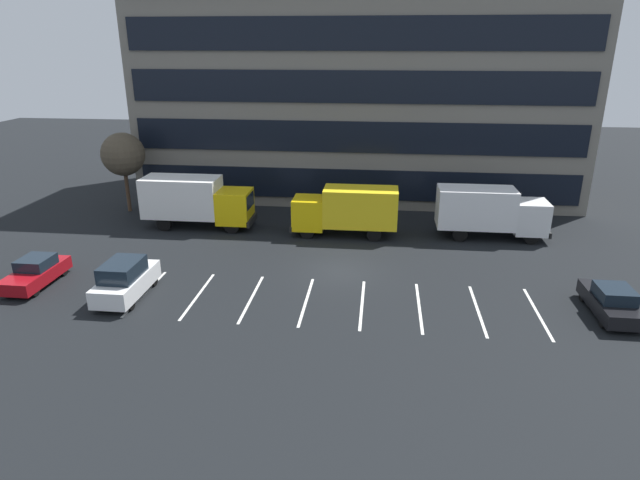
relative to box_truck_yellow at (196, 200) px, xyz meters
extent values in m
plane|color=black|center=(10.57, -6.68, -1.98)|extent=(120.00, 120.00, 0.00)
cube|color=slate|center=(10.57, 11.32, 7.02)|extent=(34.78, 11.45, 18.00)
cube|color=black|center=(10.57, 5.54, 0.00)|extent=(33.39, 0.16, 2.30)
cube|color=black|center=(10.57, 5.54, 3.60)|extent=(33.39, 0.16, 2.30)
cube|color=black|center=(10.57, 5.54, 7.20)|extent=(33.39, 0.16, 2.30)
cube|color=black|center=(10.57, 5.54, 10.80)|extent=(33.39, 0.16, 2.30)
cube|color=silver|center=(0.77, -10.65, -1.98)|extent=(0.14, 5.40, 0.01)
cube|color=silver|center=(3.57, -10.65, -1.98)|extent=(0.14, 5.40, 0.01)
cube|color=silver|center=(6.37, -10.65, -1.98)|extent=(0.14, 5.40, 0.01)
cube|color=silver|center=(9.17, -10.65, -1.98)|extent=(0.14, 5.40, 0.01)
cube|color=silver|center=(11.97, -10.65, -1.98)|extent=(0.14, 5.40, 0.01)
cube|color=silver|center=(14.77, -10.65, -1.98)|extent=(0.14, 5.40, 0.01)
cube|color=silver|center=(17.57, -10.65, -1.98)|extent=(0.14, 5.40, 0.01)
cube|color=silver|center=(20.37, -10.65, -1.98)|extent=(0.14, 5.40, 0.01)
cube|color=yellow|center=(2.76, 0.00, -0.37)|extent=(2.21, 2.41, 2.21)
cube|color=black|center=(3.84, 0.00, 0.07)|extent=(0.06, 2.03, 0.97)
cube|color=white|center=(-0.96, 0.00, 0.18)|extent=(5.22, 2.51, 2.71)
cube|color=black|center=(3.91, 0.00, -1.33)|extent=(0.20, 2.41, 0.40)
cylinder|color=black|center=(2.76, 1.03, -1.48)|extent=(1.00, 0.30, 1.00)
cylinder|color=black|center=(2.76, -1.03, -1.48)|extent=(1.00, 0.30, 1.00)
cylinder|color=black|center=(-2.00, 1.03, -1.48)|extent=(1.00, 0.30, 1.00)
cylinder|color=black|center=(-2.00, -1.03, -1.48)|extent=(1.00, 0.30, 1.00)
cube|color=white|center=(22.41, 0.08, -0.46)|extent=(2.09, 2.28, 2.09)
cube|color=black|center=(23.43, 0.08, -0.04)|extent=(0.06, 1.91, 0.92)
cube|color=white|center=(18.89, 0.08, 0.06)|extent=(4.94, 2.37, 2.56)
cube|color=black|center=(23.50, 0.08, -1.36)|extent=(0.19, 2.28, 0.38)
cylinder|color=black|center=(22.41, 1.06, -1.50)|extent=(0.95, 0.28, 0.95)
cylinder|color=black|center=(22.41, -0.90, -1.50)|extent=(0.95, 0.28, 0.95)
cylinder|color=black|center=(17.91, 1.06, -1.50)|extent=(0.95, 0.28, 0.95)
cylinder|color=black|center=(17.91, -0.90, -1.50)|extent=(0.95, 0.28, 0.95)
cube|color=yellow|center=(7.96, -0.55, -0.49)|extent=(2.04, 2.23, 2.04)
cube|color=black|center=(6.96, -0.55, -0.08)|extent=(0.06, 1.87, 0.90)
cube|color=yellow|center=(11.40, -0.55, 0.02)|extent=(4.83, 2.32, 2.51)
cube|color=black|center=(6.90, -0.55, -1.38)|extent=(0.19, 2.23, 0.37)
cylinder|color=black|center=(7.96, -1.50, -1.51)|extent=(0.93, 0.28, 0.93)
cylinder|color=black|center=(7.96, 0.41, -1.51)|extent=(0.93, 0.28, 0.93)
cylinder|color=black|center=(12.36, -1.50, -1.51)|extent=(0.93, 0.28, 0.93)
cylinder|color=black|center=(12.36, 0.41, -1.51)|extent=(0.93, 0.28, 0.93)
cube|color=maroon|center=(-5.41, -10.32, -1.41)|extent=(1.73, 4.12, 0.67)
cube|color=black|center=(-5.41, -10.12, -0.79)|extent=(1.52, 1.73, 0.58)
cylinder|color=black|center=(-4.66, -11.64, -1.69)|extent=(0.21, 0.58, 0.58)
cylinder|color=black|center=(-6.16, -11.64, -1.69)|extent=(0.21, 0.58, 0.58)
cylinder|color=black|center=(-4.66, -9.00, -1.69)|extent=(0.21, 0.58, 0.58)
cylinder|color=black|center=(-6.16, -9.00, -1.69)|extent=(0.21, 0.58, 0.58)
cube|color=white|center=(0.04, -11.12, -1.26)|extent=(1.85, 4.37, 0.90)
cube|color=black|center=(0.04, -11.34, -0.41)|extent=(1.63, 2.40, 0.81)
cylinder|color=black|center=(-0.77, -9.73, -1.66)|extent=(0.21, 0.65, 0.65)
cylinder|color=black|center=(0.86, -9.73, -1.66)|extent=(0.21, 0.65, 0.65)
cylinder|color=black|center=(-0.77, -12.52, -1.66)|extent=(0.21, 0.65, 0.65)
cylinder|color=black|center=(0.86, -12.52, -1.66)|extent=(0.21, 0.65, 0.65)
cube|color=black|center=(23.69, -10.41, -1.41)|extent=(1.75, 4.18, 0.68)
cube|color=black|center=(23.69, -10.62, -0.78)|extent=(1.54, 1.75, 0.58)
cylinder|color=black|center=(22.93, -9.08, -1.69)|extent=(0.21, 0.58, 0.58)
cylinder|color=black|center=(24.44, -9.08, -1.69)|extent=(0.21, 0.58, 0.58)
cylinder|color=black|center=(22.93, -11.75, -1.69)|extent=(0.21, 0.58, 0.58)
cylinder|color=black|center=(24.44, -11.75, -1.69)|extent=(0.21, 0.58, 0.58)
cylinder|color=#473323|center=(-6.43, 3.15, -0.41)|extent=(0.28, 0.28, 3.13)
sphere|color=#4C4233|center=(-6.43, 3.15, 2.41)|extent=(3.19, 3.19, 3.19)
camera|label=1|loc=(12.62, -34.80, 10.21)|focal=30.38mm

